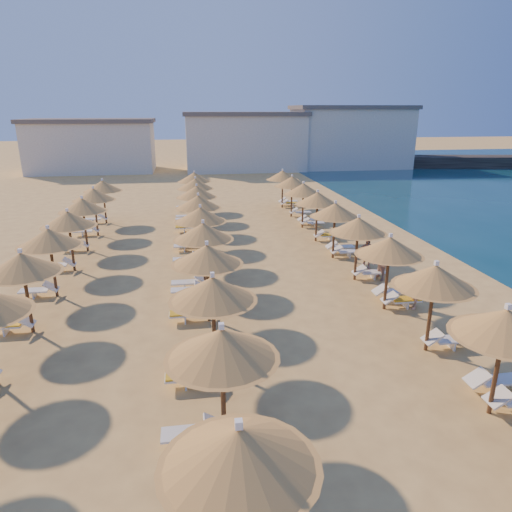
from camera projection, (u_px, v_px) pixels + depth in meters
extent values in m
plane|color=#E5BA64|center=(302.00, 319.00, 17.39)|extent=(220.00, 220.00, 0.00)
cube|color=black|center=(433.00, 162.00, 62.72)|extent=(30.26, 8.63, 1.50)
cube|color=silver|center=(93.00, 148.00, 57.65)|extent=(15.00, 8.00, 6.00)
cube|color=#59514C|center=(90.00, 121.00, 56.65)|extent=(15.60, 8.48, 0.50)
cube|color=silver|center=(244.00, 143.00, 59.31)|extent=(15.00, 8.00, 6.80)
cube|color=#59514C|center=(244.00, 114.00, 58.19)|extent=(15.60, 8.48, 0.50)
cube|color=silver|center=(350.00, 139.00, 61.67)|extent=(15.00, 8.00, 7.60)
cube|color=#59514C|center=(352.00, 107.00, 60.43)|extent=(15.60, 8.48, 0.50)
cylinder|color=brown|center=(496.00, 371.00, 11.62)|extent=(0.12, 0.12, 2.51)
cone|color=#A66430|center=(505.00, 323.00, 11.20)|extent=(2.45, 2.45, 0.72)
cone|color=#A66430|center=(503.00, 334.00, 11.30)|extent=(2.65, 2.65, 0.12)
cube|color=white|center=(508.00, 307.00, 11.07)|extent=(0.12, 0.12, 0.14)
cylinder|color=brown|center=(430.00, 316.00, 14.75)|extent=(0.12, 0.12, 2.51)
cone|color=#A66430|center=(435.00, 276.00, 14.34)|extent=(2.45, 2.45, 0.72)
cone|color=#A66430|center=(434.00, 285.00, 14.43)|extent=(2.65, 2.65, 0.12)
cube|color=white|center=(437.00, 263.00, 14.20)|extent=(0.12, 0.12, 0.14)
cylinder|color=brown|center=(387.00, 279.00, 17.89)|extent=(0.12, 0.12, 2.51)
cone|color=#A66430|center=(390.00, 246.00, 17.47)|extent=(2.45, 2.45, 0.72)
cone|color=#A66430|center=(389.00, 254.00, 17.56)|extent=(2.65, 2.65, 0.12)
cube|color=white|center=(391.00, 235.00, 17.34)|extent=(0.12, 0.12, 0.14)
cylinder|color=brown|center=(356.00, 254.00, 21.02)|extent=(0.12, 0.12, 2.51)
cone|color=#A66430|center=(358.00, 225.00, 20.60)|extent=(2.45, 2.45, 0.72)
cone|color=#A66430|center=(358.00, 232.00, 20.69)|extent=(2.65, 2.65, 0.12)
cube|color=white|center=(359.00, 216.00, 20.47)|extent=(0.12, 0.12, 0.14)
cylinder|color=brown|center=(334.00, 235.00, 24.15)|extent=(0.12, 0.12, 2.51)
cone|color=#A66430|center=(335.00, 210.00, 23.73)|extent=(2.45, 2.45, 0.72)
cone|color=#A66430|center=(335.00, 216.00, 23.83)|extent=(2.65, 2.65, 0.12)
cube|color=white|center=(336.00, 202.00, 23.60)|extent=(0.12, 0.12, 0.14)
cylinder|color=brown|center=(316.00, 221.00, 27.28)|extent=(0.12, 0.12, 2.51)
cone|color=#A66430|center=(317.00, 198.00, 26.86)|extent=(2.45, 2.45, 0.72)
cone|color=#A66430|center=(317.00, 203.00, 26.96)|extent=(2.65, 2.65, 0.12)
cube|color=white|center=(318.00, 191.00, 26.73)|extent=(0.12, 0.12, 0.14)
cylinder|color=brown|center=(303.00, 209.00, 30.42)|extent=(0.12, 0.12, 2.51)
cone|color=#A66430|center=(303.00, 189.00, 30.00)|extent=(2.45, 2.45, 0.72)
cone|color=#A66430|center=(303.00, 193.00, 30.09)|extent=(2.65, 2.65, 0.12)
cube|color=white|center=(304.00, 182.00, 29.86)|extent=(0.12, 0.12, 0.14)
cylinder|color=brown|center=(292.00, 200.00, 33.55)|extent=(0.12, 0.12, 2.51)
cone|color=#A66430|center=(292.00, 181.00, 33.13)|extent=(2.45, 2.45, 0.72)
cone|color=#A66430|center=(292.00, 186.00, 33.22)|extent=(2.65, 2.65, 0.12)
cube|color=white|center=(292.00, 175.00, 33.00)|extent=(0.12, 0.12, 0.14)
cylinder|color=brown|center=(282.00, 192.00, 36.68)|extent=(0.12, 0.12, 2.51)
cone|color=#A66430|center=(283.00, 175.00, 36.26)|extent=(2.45, 2.45, 0.72)
cone|color=#A66430|center=(283.00, 179.00, 36.35)|extent=(2.65, 2.65, 0.12)
cube|color=white|center=(283.00, 170.00, 36.13)|extent=(0.12, 0.12, 0.14)
cone|color=#A66430|center=(239.00, 448.00, 7.07)|extent=(2.45, 2.45, 0.72)
cone|color=#A66430|center=(239.00, 463.00, 7.16)|extent=(2.65, 2.65, 0.12)
cube|color=white|center=(239.00, 424.00, 6.94)|extent=(0.12, 0.12, 0.14)
cylinder|color=brown|center=(223.00, 396.00, 10.62)|extent=(0.12, 0.12, 2.51)
cone|color=#A66430|center=(222.00, 344.00, 10.20)|extent=(2.45, 2.45, 0.72)
cone|color=#A66430|center=(222.00, 356.00, 10.29)|extent=(2.65, 2.65, 0.12)
cube|color=white|center=(221.00, 326.00, 10.07)|extent=(0.12, 0.12, 0.14)
cylinder|color=brown|center=(214.00, 331.00, 13.75)|extent=(0.12, 0.12, 2.51)
cone|color=#A66430|center=(213.00, 289.00, 13.33)|extent=(2.45, 2.45, 0.72)
cone|color=#A66430|center=(213.00, 298.00, 13.43)|extent=(2.65, 2.65, 0.12)
cube|color=white|center=(212.00, 275.00, 13.20)|extent=(0.12, 0.12, 0.14)
cylinder|color=brown|center=(208.00, 289.00, 16.88)|extent=(0.12, 0.12, 2.51)
cone|color=#A66430|center=(207.00, 254.00, 16.46)|extent=(2.45, 2.45, 0.72)
cone|color=#A66430|center=(207.00, 262.00, 16.56)|extent=(2.65, 2.65, 0.12)
cube|color=white|center=(207.00, 243.00, 16.33)|extent=(0.12, 0.12, 0.14)
cylinder|color=brown|center=(204.00, 261.00, 20.02)|extent=(0.12, 0.12, 2.51)
cone|color=#A66430|center=(203.00, 231.00, 19.60)|extent=(2.45, 2.45, 0.72)
cone|color=#A66430|center=(203.00, 238.00, 19.69)|extent=(2.65, 2.65, 0.12)
cube|color=white|center=(203.00, 221.00, 19.46)|extent=(0.12, 0.12, 0.14)
cylinder|color=brown|center=(201.00, 241.00, 23.15)|extent=(0.12, 0.12, 2.51)
cone|color=#A66430|center=(200.00, 214.00, 22.73)|extent=(2.45, 2.45, 0.72)
cone|color=#A66430|center=(201.00, 220.00, 22.82)|extent=(2.65, 2.65, 0.12)
cube|color=white|center=(200.00, 206.00, 22.60)|extent=(0.12, 0.12, 0.14)
cylinder|color=brown|center=(199.00, 225.00, 26.28)|extent=(0.12, 0.12, 2.51)
cone|color=#A66430|center=(198.00, 202.00, 25.86)|extent=(2.45, 2.45, 0.72)
cone|color=#A66430|center=(199.00, 207.00, 25.95)|extent=(2.65, 2.65, 0.12)
cube|color=white|center=(198.00, 194.00, 25.73)|extent=(0.12, 0.12, 0.14)
cylinder|color=brown|center=(198.00, 213.00, 29.41)|extent=(0.12, 0.12, 2.51)
cone|color=#A66430|center=(197.00, 192.00, 28.99)|extent=(2.45, 2.45, 0.72)
cone|color=#A66430|center=(197.00, 196.00, 29.09)|extent=(2.65, 2.65, 0.12)
cube|color=white|center=(196.00, 185.00, 28.86)|extent=(0.12, 0.12, 0.14)
cylinder|color=brown|center=(196.00, 203.00, 32.55)|extent=(0.12, 0.12, 2.51)
cone|color=#A66430|center=(195.00, 184.00, 32.13)|extent=(2.45, 2.45, 0.72)
cone|color=#A66430|center=(196.00, 188.00, 32.22)|extent=(2.65, 2.65, 0.12)
cube|color=white|center=(195.00, 177.00, 31.99)|extent=(0.12, 0.12, 0.14)
cylinder|color=brown|center=(195.00, 195.00, 35.68)|extent=(0.12, 0.12, 2.51)
cone|color=#A66430|center=(194.00, 177.00, 35.26)|extent=(2.45, 2.45, 0.72)
cone|color=#A66430|center=(194.00, 181.00, 35.35)|extent=(2.65, 2.65, 0.12)
cube|color=white|center=(194.00, 171.00, 35.13)|extent=(0.12, 0.12, 0.14)
cylinder|color=brown|center=(28.00, 300.00, 15.98)|extent=(0.12, 0.12, 2.51)
cone|color=#A66430|center=(22.00, 263.00, 15.56)|extent=(2.45, 2.45, 0.72)
cone|color=#A66430|center=(23.00, 271.00, 15.65)|extent=(2.65, 2.65, 0.12)
cube|color=white|center=(20.00, 251.00, 15.43)|extent=(0.12, 0.12, 0.14)
cylinder|color=brown|center=(53.00, 268.00, 19.11)|extent=(0.12, 0.12, 2.51)
cone|color=#A66430|center=(49.00, 237.00, 18.69)|extent=(2.45, 2.45, 0.72)
cone|color=#A66430|center=(50.00, 244.00, 18.78)|extent=(2.65, 2.65, 0.12)
cube|color=white|center=(47.00, 227.00, 18.56)|extent=(0.12, 0.12, 0.14)
cylinder|color=brown|center=(72.00, 246.00, 22.24)|extent=(0.12, 0.12, 2.51)
cone|color=#A66430|center=(68.00, 219.00, 21.82)|extent=(2.45, 2.45, 0.72)
cone|color=#A66430|center=(69.00, 225.00, 21.92)|extent=(2.65, 2.65, 0.12)
cube|color=white|center=(67.00, 210.00, 21.69)|extent=(0.12, 0.12, 0.14)
cylinder|color=brown|center=(85.00, 229.00, 25.37)|extent=(0.12, 0.12, 2.51)
cone|color=#A66430|center=(83.00, 205.00, 24.96)|extent=(2.45, 2.45, 0.72)
cone|color=#A66430|center=(83.00, 210.00, 25.05)|extent=(2.65, 2.65, 0.12)
cube|color=white|center=(82.00, 197.00, 24.82)|extent=(0.12, 0.12, 0.14)
cylinder|color=brown|center=(96.00, 216.00, 28.51)|extent=(0.12, 0.12, 2.51)
cone|color=#A66430|center=(94.00, 194.00, 28.09)|extent=(2.45, 2.45, 0.72)
cone|color=#A66430|center=(94.00, 199.00, 28.18)|extent=(2.65, 2.65, 0.12)
cube|color=white|center=(93.00, 187.00, 27.96)|extent=(0.12, 0.12, 0.14)
cylinder|color=brown|center=(105.00, 205.00, 31.64)|extent=(0.12, 0.12, 2.51)
cone|color=#A66430|center=(103.00, 186.00, 31.22)|extent=(2.45, 2.45, 0.72)
cone|color=#A66430|center=(103.00, 190.00, 31.31)|extent=(2.65, 2.65, 0.12)
cube|color=white|center=(102.00, 179.00, 31.09)|extent=(0.12, 0.12, 0.14)
cube|color=white|center=(498.00, 397.00, 11.89)|extent=(0.58, 0.54, 0.40)
cube|color=white|center=(499.00, 380.00, 12.89)|extent=(1.18, 0.54, 0.06)
cube|color=white|center=(499.00, 385.00, 12.93)|extent=(0.06, 0.49, 0.32)
cube|color=white|center=(477.00, 378.00, 12.74)|extent=(0.58, 0.54, 0.40)
cube|color=white|center=(186.00, 433.00, 10.78)|extent=(1.18, 0.54, 0.06)
cube|color=white|center=(186.00, 439.00, 10.83)|extent=(0.06, 0.49, 0.32)
cube|color=white|center=(216.00, 425.00, 10.84)|extent=(0.58, 0.54, 0.40)
cube|color=white|center=(452.00, 339.00, 15.17)|extent=(1.18, 0.54, 0.06)
cube|color=white|center=(451.00, 344.00, 15.22)|extent=(0.06, 0.49, 0.32)
cube|color=white|center=(433.00, 337.00, 15.03)|extent=(0.58, 0.54, 0.40)
cube|color=white|center=(185.00, 360.00, 13.91)|extent=(1.18, 0.54, 0.06)
cube|color=white|center=(186.00, 365.00, 13.96)|extent=(0.06, 0.49, 0.32)
cube|color=white|center=(208.00, 354.00, 13.97)|extent=(0.58, 0.54, 0.40)
cube|color=white|center=(186.00, 376.00, 13.06)|extent=(1.18, 0.54, 0.06)
cube|color=white|center=(186.00, 381.00, 13.11)|extent=(0.06, 0.49, 0.32)
cube|color=white|center=(210.00, 370.00, 13.12)|extent=(0.58, 0.54, 0.40)
cube|color=gold|center=(185.00, 375.00, 13.05)|extent=(1.13, 0.50, 0.05)
cube|color=white|center=(406.00, 300.00, 18.30)|extent=(1.18, 0.54, 0.06)
cube|color=white|center=(405.00, 304.00, 18.35)|extent=(0.06, 0.49, 0.32)
cube|color=white|center=(389.00, 298.00, 18.16)|extent=(0.58, 0.54, 0.40)
cube|color=gold|center=(406.00, 299.00, 18.29)|extent=(1.13, 0.50, 0.05)
cube|color=white|center=(396.00, 291.00, 19.15)|extent=(1.18, 0.54, 0.06)
cube|color=white|center=(396.00, 295.00, 19.20)|extent=(0.06, 0.49, 0.32)
cube|color=white|center=(380.00, 289.00, 19.01)|extent=(0.58, 0.54, 0.40)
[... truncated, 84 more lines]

